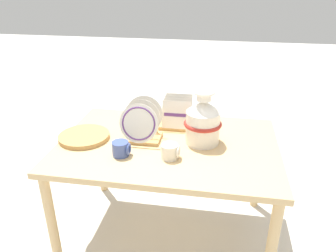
% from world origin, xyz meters
% --- Properties ---
extents(ground_plane, '(14.00, 14.00, 0.00)m').
position_xyz_m(ground_plane, '(0.00, 0.00, 0.00)').
color(ground_plane, beige).
extents(display_table, '(1.29, 0.88, 0.69)m').
position_xyz_m(display_table, '(0.00, 0.00, 0.61)').
color(display_table, tan).
rests_on(display_table, ground_plane).
extents(ceramic_vase, '(0.22, 0.22, 0.32)m').
position_xyz_m(ceramic_vase, '(0.20, 0.04, 0.83)').
color(ceramic_vase, white).
rests_on(ceramic_vase, display_table).
extents(dish_rack_round_plates, '(0.23, 0.21, 0.25)m').
position_xyz_m(dish_rack_round_plates, '(-0.16, 0.01, 0.78)').
color(dish_rack_round_plates, tan).
rests_on(dish_rack_round_plates, display_table).
extents(dish_rack_square_plates, '(0.22, 0.19, 0.20)m').
position_xyz_m(dish_rack_square_plates, '(0.02, 0.24, 0.75)').
color(dish_rack_square_plates, tan).
rests_on(dish_rack_square_plates, display_table).
extents(wicker_charger_stack, '(0.30, 0.30, 0.03)m').
position_xyz_m(wicker_charger_stack, '(-0.51, -0.03, 0.70)').
color(wicker_charger_stack, tan).
rests_on(wicker_charger_stack, display_table).
extents(mug_cream_glaze, '(0.10, 0.09, 0.08)m').
position_xyz_m(mug_cream_glaze, '(0.04, -0.17, 0.73)').
color(mug_cream_glaze, silver).
rests_on(mug_cream_glaze, display_table).
extents(mug_cobalt_glaze, '(0.10, 0.09, 0.08)m').
position_xyz_m(mug_cobalt_glaze, '(-0.23, -0.19, 0.73)').
color(mug_cobalt_glaze, '#42569E').
rests_on(mug_cobalt_glaze, display_table).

